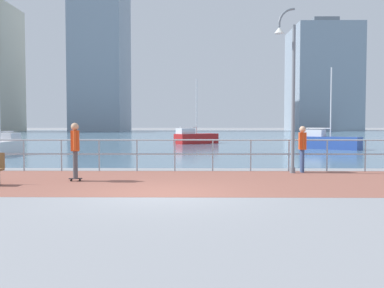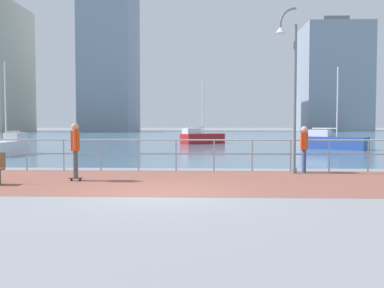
{
  "view_description": "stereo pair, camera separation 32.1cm",
  "coord_description": "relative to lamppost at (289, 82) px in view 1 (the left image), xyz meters",
  "views": [
    {
      "loc": [
        0.83,
        -10.69,
        1.77
      ],
      "look_at": [
        0.66,
        3.09,
        1.1
      ],
      "focal_mm": 40.33,
      "sensor_mm": 36.0,
      "label": 1
    },
    {
      "loc": [
        1.15,
        -10.68,
        1.77
      ],
      "look_at": [
        0.66,
        3.09,
        1.1
      ],
      "focal_mm": 40.33,
      "sensor_mm": 36.0,
      "label": 2
    }
  ],
  "objects": [
    {
      "name": "sailboat_white",
      "position": [
        -13.89,
        8.07,
        -2.71
      ],
      "size": [
        1.19,
        3.66,
        5.11
      ],
      "color": "white",
      "rests_on": "ground"
    },
    {
      "name": "tower_concrete",
      "position": [
        26.35,
        87.76,
        9.0
      ],
      "size": [
        14.42,
        16.47,
        26.06
      ],
      "color": "#8493A3",
      "rests_on": "ground"
    },
    {
      "name": "lamppost",
      "position": [
        0.0,
        0.0,
        0.0
      ],
      "size": [
        0.81,
        0.37,
        5.79
      ],
      "color": "slate",
      "rests_on": "ground"
    },
    {
      "name": "tower_glass",
      "position": [
        -24.48,
        80.53,
        16.72
      ],
      "size": [
        10.82,
        15.78,
        41.51
      ],
      "color": "#8493A3",
      "rests_on": "ground"
    },
    {
      "name": "sailboat_teal",
      "position": [
        -3.4,
        21.87,
        -2.67
      ],
      "size": [
        3.87,
        3.45,
        5.59
      ],
      "color": "#B21E1E",
      "rests_on": "ground"
    },
    {
      "name": "waterfront_railing",
      "position": [
        -4.05,
        0.63,
        -2.39
      ],
      "size": [
        25.25,
        0.06,
        1.18
      ],
      "color": "#9EADB7",
      "rests_on": "ground"
    },
    {
      "name": "ground",
      "position": [
        -4.05,
        35.48,
        -3.2
      ],
      "size": [
        220.0,
        220.0,
        0.0
      ],
      "primitive_type": "plane",
      "color": "gray"
    },
    {
      "name": "sailboat_ivory",
      "position": [
        5.72,
        14.21,
        -2.67
      ],
      "size": [
        3.86,
        3.37,
        5.52
      ],
      "color": "#284799",
      "rests_on": "ground"
    },
    {
      "name": "bystander",
      "position": [
        0.55,
        0.28,
        -2.22
      ],
      "size": [
        0.27,
        0.56,
        1.66
      ],
      "color": "#384C7A",
      "rests_on": "ground"
    },
    {
      "name": "skateboarder",
      "position": [
        -6.94,
        -2.19,
        -2.13
      ],
      "size": [
        0.41,
        0.56,
        1.78
      ],
      "color": "black",
      "rests_on": "ground"
    },
    {
      "name": "harbor_water",
      "position": [
        -4.05,
        45.63,
        -3.2
      ],
      "size": [
        180.0,
        88.0,
        0.0
      ],
      "primitive_type": "cube",
      "color": "slate",
      "rests_on": "ground"
    },
    {
      "name": "brick_paving",
      "position": [
        -4.05,
        -2.21,
        -3.2
      ],
      "size": [
        28.0,
        5.67,
        0.01
      ],
      "primitive_type": "cube",
      "color": "#935647",
      "rests_on": "ground"
    }
  ]
}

